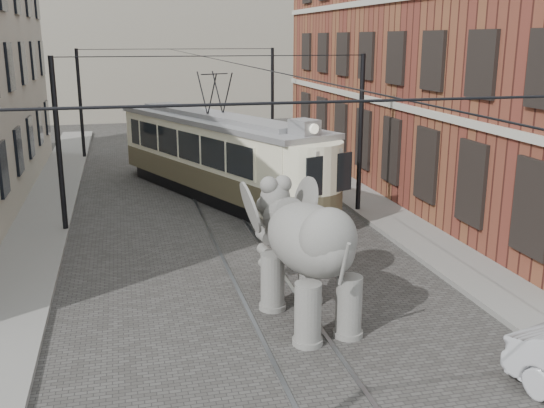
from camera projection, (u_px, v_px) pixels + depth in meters
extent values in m
plane|color=#413E3C|center=(260.00, 281.00, 17.42)|extent=(120.00, 120.00, 0.00)
cube|color=slate|center=(455.00, 261.00, 18.76)|extent=(2.00, 60.00, 0.15)
cube|color=slate|center=(11.00, 301.00, 15.92)|extent=(2.00, 60.00, 0.15)
cube|color=maroon|center=(464.00, 51.00, 26.83)|extent=(8.00, 26.00, 12.00)
cube|color=gray|center=(158.00, 32.00, 53.18)|extent=(28.00, 10.00, 14.00)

